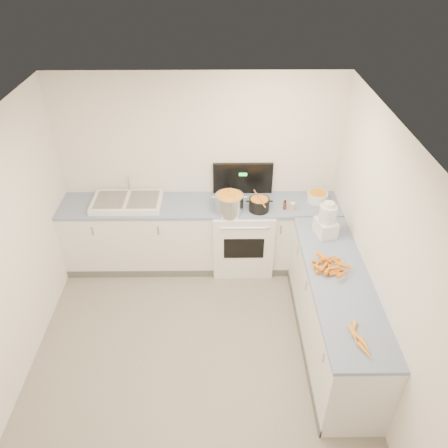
{
  "coord_description": "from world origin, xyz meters",
  "views": [
    {
      "loc": [
        0.26,
        -2.92,
        3.87
      ],
      "look_at": [
        0.3,
        1.1,
        1.05
      ],
      "focal_mm": 35.0,
      "sensor_mm": 36.0,
      "label": 1
    }
  ],
  "objects_px": {
    "stove": "(243,234)",
    "sink": "(127,202)",
    "steel_pot": "(229,204)",
    "food_processor": "(327,221)",
    "spice_jar": "(292,207)",
    "mixing_bowl": "(317,197)",
    "extract_bottle": "(285,206)",
    "black_pot": "(259,205)"
  },
  "relations": [
    {
      "from": "sink",
      "to": "food_processor",
      "type": "height_order",
      "value": "food_processor"
    },
    {
      "from": "steel_pot",
      "to": "black_pot",
      "type": "distance_m",
      "value": 0.37
    },
    {
      "from": "sink",
      "to": "spice_jar",
      "type": "height_order",
      "value": "sink"
    },
    {
      "from": "extract_bottle",
      "to": "black_pot",
      "type": "bearing_deg",
      "value": -176.97
    },
    {
      "from": "stove",
      "to": "food_processor",
      "type": "distance_m",
      "value": 1.27
    },
    {
      "from": "sink",
      "to": "steel_pot",
      "type": "xyz_separation_m",
      "value": [
        1.27,
        -0.17,
        0.07
      ]
    },
    {
      "from": "stove",
      "to": "spice_jar",
      "type": "distance_m",
      "value": 0.8
    },
    {
      "from": "mixing_bowl",
      "to": "extract_bottle",
      "type": "distance_m",
      "value": 0.47
    },
    {
      "from": "stove",
      "to": "mixing_bowl",
      "type": "bearing_deg",
      "value": 4.3
    },
    {
      "from": "mixing_bowl",
      "to": "extract_bottle",
      "type": "bearing_deg",
      "value": -156.68
    },
    {
      "from": "extract_bottle",
      "to": "steel_pot",
      "type": "bearing_deg",
      "value": -176.82
    },
    {
      "from": "stove",
      "to": "extract_bottle",
      "type": "distance_m",
      "value": 0.73
    },
    {
      "from": "spice_jar",
      "to": "food_processor",
      "type": "bearing_deg",
      "value": -58.52
    },
    {
      "from": "mixing_bowl",
      "to": "black_pot",
      "type": "bearing_deg",
      "value": -164.81
    },
    {
      "from": "sink",
      "to": "mixing_bowl",
      "type": "xyz_separation_m",
      "value": [
        2.38,
        0.05,
        0.02
      ]
    },
    {
      "from": "spice_jar",
      "to": "extract_bottle",
      "type": "bearing_deg",
      "value": 160.66
    },
    {
      "from": "stove",
      "to": "steel_pot",
      "type": "height_order",
      "value": "stove"
    },
    {
      "from": "steel_pot",
      "to": "mixing_bowl",
      "type": "relative_size",
      "value": 1.33
    },
    {
      "from": "sink",
      "to": "spice_jar",
      "type": "bearing_deg",
      "value": -4.6
    },
    {
      "from": "mixing_bowl",
      "to": "extract_bottle",
      "type": "relative_size",
      "value": 2.49
    },
    {
      "from": "stove",
      "to": "sink",
      "type": "relative_size",
      "value": 1.58
    },
    {
      "from": "stove",
      "to": "food_processor",
      "type": "height_order",
      "value": "stove"
    },
    {
      "from": "black_pot",
      "to": "extract_bottle",
      "type": "bearing_deg",
      "value": 3.03
    },
    {
      "from": "stove",
      "to": "food_processor",
      "type": "relative_size",
      "value": 3.25
    },
    {
      "from": "sink",
      "to": "food_processor",
      "type": "bearing_deg",
      "value": -15.62
    },
    {
      "from": "black_pot",
      "to": "mixing_bowl",
      "type": "bearing_deg",
      "value": 15.19
    },
    {
      "from": "stove",
      "to": "sink",
      "type": "distance_m",
      "value": 1.54
    },
    {
      "from": "stove",
      "to": "steel_pot",
      "type": "xyz_separation_m",
      "value": [
        -0.18,
        -0.15,
        0.57
      ]
    },
    {
      "from": "stove",
      "to": "black_pot",
      "type": "bearing_deg",
      "value": -36.06
    },
    {
      "from": "black_pot",
      "to": "steel_pot",
      "type": "bearing_deg",
      "value": -176.69
    },
    {
      "from": "food_processor",
      "to": "sink",
      "type": "bearing_deg",
      "value": 164.38
    },
    {
      "from": "spice_jar",
      "to": "food_processor",
      "type": "xyz_separation_m",
      "value": [
        0.3,
        -0.49,
        0.13
      ]
    },
    {
      "from": "mixing_bowl",
      "to": "extract_bottle",
      "type": "height_order",
      "value": "mixing_bowl"
    },
    {
      "from": "steel_pot",
      "to": "mixing_bowl",
      "type": "bearing_deg",
      "value": 11.4
    },
    {
      "from": "black_pot",
      "to": "spice_jar",
      "type": "relative_size",
      "value": 2.59
    },
    {
      "from": "food_processor",
      "to": "black_pot",
      "type": "bearing_deg",
      "value": 144.43
    },
    {
      "from": "stove",
      "to": "black_pot",
      "type": "height_order",
      "value": "stove"
    },
    {
      "from": "mixing_bowl",
      "to": "spice_jar",
      "type": "bearing_deg",
      "value": -147.44
    },
    {
      "from": "sink",
      "to": "mixing_bowl",
      "type": "distance_m",
      "value": 2.38
    },
    {
      "from": "black_pot",
      "to": "extract_bottle",
      "type": "xyz_separation_m",
      "value": [
        0.32,
        0.02,
        -0.02
      ]
    },
    {
      "from": "sink",
      "to": "steel_pot",
      "type": "bearing_deg",
      "value": -7.62
    },
    {
      "from": "black_pot",
      "to": "extract_bottle",
      "type": "relative_size",
      "value": 2.4
    }
  ]
}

